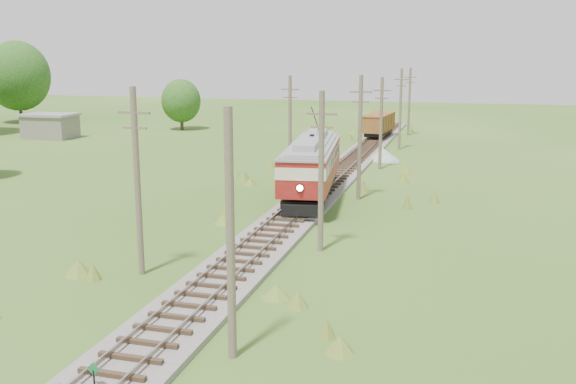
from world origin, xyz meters
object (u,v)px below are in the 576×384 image
(switch_marker, at_px, (94,375))
(gravel_pile, at_px, (384,155))
(gondola, at_px, (379,124))
(streetcar, at_px, (312,162))

(switch_marker, distance_m, gravel_pile, 47.65)
(switch_marker, relative_size, gondola, 0.13)
(gravel_pile, bearing_deg, streetcar, -98.15)
(switch_marker, xyz_separation_m, streetcar, (0.20, 28.12, 2.23))
(switch_marker, bearing_deg, gravel_pile, 86.41)
(switch_marker, bearing_deg, gondola, 89.82)
(streetcar, relative_size, gondola, 1.73)
(switch_marker, height_order, gondola, gondola)
(streetcar, xyz_separation_m, gravel_pile, (2.78, 19.44, -2.30))
(switch_marker, xyz_separation_m, gondola, (0.20, 63.54, 1.34))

